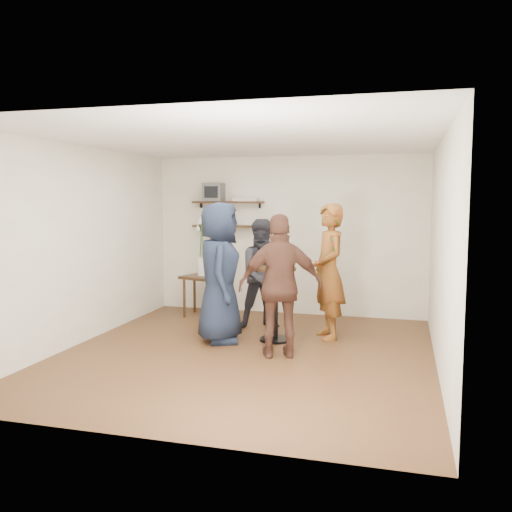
{
  "coord_description": "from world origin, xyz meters",
  "views": [
    {
      "loc": [
        1.84,
        -6.26,
        1.9
      ],
      "look_at": [
        0.02,
        0.4,
        1.17
      ],
      "focal_mm": 38.0,
      "sensor_mm": 36.0,
      "label": 1
    }
  ],
  "objects_px": {
    "side_table": "(202,282)",
    "person_brown": "(281,286)",
    "person_navy": "(220,273)",
    "radio": "(229,222)",
    "person_dark": "(264,274)",
    "crt_monitor": "(214,192)",
    "person_plaid": "(329,271)",
    "dvd_deck": "(246,199)",
    "drinks_table": "(275,294)"
  },
  "relations": [
    {
      "from": "radio",
      "to": "side_table",
      "type": "bearing_deg",
      "value": -126.51
    },
    {
      "from": "side_table",
      "to": "person_dark",
      "type": "bearing_deg",
      "value": -25.2
    },
    {
      "from": "radio",
      "to": "person_navy",
      "type": "xyz_separation_m",
      "value": [
        0.49,
        -1.9,
        -0.59
      ]
    },
    {
      "from": "dvd_deck",
      "to": "person_plaid",
      "type": "height_order",
      "value": "dvd_deck"
    },
    {
      "from": "person_dark",
      "to": "person_navy",
      "type": "distance_m",
      "value": 0.99
    },
    {
      "from": "radio",
      "to": "side_table",
      "type": "xyz_separation_m",
      "value": [
        -0.32,
        -0.44,
        -0.97
      ]
    },
    {
      "from": "drinks_table",
      "to": "person_dark",
      "type": "distance_m",
      "value": 0.76
    },
    {
      "from": "dvd_deck",
      "to": "person_dark",
      "type": "distance_m",
      "value": 1.59
    },
    {
      "from": "side_table",
      "to": "person_dark",
      "type": "distance_m",
      "value": 1.35
    },
    {
      "from": "dvd_deck",
      "to": "person_dark",
      "type": "bearing_deg",
      "value": -60.33
    },
    {
      "from": "side_table",
      "to": "person_brown",
      "type": "relative_size",
      "value": 0.4
    },
    {
      "from": "person_dark",
      "to": "drinks_table",
      "type": "bearing_deg",
      "value": -90.0
    },
    {
      "from": "radio",
      "to": "dvd_deck",
      "type": "bearing_deg",
      "value": 0.0
    },
    {
      "from": "person_plaid",
      "to": "drinks_table",
      "type": "bearing_deg",
      "value": -90.0
    },
    {
      "from": "crt_monitor",
      "to": "person_plaid",
      "type": "height_order",
      "value": "crt_monitor"
    },
    {
      "from": "side_table",
      "to": "person_plaid",
      "type": "distance_m",
      "value": 2.4
    },
    {
      "from": "radio",
      "to": "person_navy",
      "type": "distance_m",
      "value": 2.05
    },
    {
      "from": "crt_monitor",
      "to": "person_navy",
      "type": "distance_m",
      "value": 2.31
    },
    {
      "from": "radio",
      "to": "person_dark",
      "type": "bearing_deg",
      "value": -48.74
    },
    {
      "from": "person_dark",
      "to": "person_brown",
      "type": "bearing_deg",
      "value": -93.78
    },
    {
      "from": "radio",
      "to": "person_brown",
      "type": "height_order",
      "value": "person_brown"
    },
    {
      "from": "side_table",
      "to": "person_navy",
      "type": "bearing_deg",
      "value": -60.92
    },
    {
      "from": "person_plaid",
      "to": "crt_monitor",
      "type": "bearing_deg",
      "value": -148.63
    },
    {
      "from": "crt_monitor",
      "to": "radio",
      "type": "xyz_separation_m",
      "value": [
        0.26,
        0.0,
        -0.5
      ]
    },
    {
      "from": "person_dark",
      "to": "person_brown",
      "type": "xyz_separation_m",
      "value": [
        0.55,
        -1.38,
        0.06
      ]
    },
    {
      "from": "person_navy",
      "to": "person_brown",
      "type": "bearing_deg",
      "value": -134.96
    },
    {
      "from": "crt_monitor",
      "to": "side_table",
      "type": "bearing_deg",
      "value": -98.73
    },
    {
      "from": "radio",
      "to": "person_brown",
      "type": "distance_m",
      "value": 2.85
    },
    {
      "from": "dvd_deck",
      "to": "person_navy",
      "type": "distance_m",
      "value": 2.14
    },
    {
      "from": "side_table",
      "to": "person_dark",
      "type": "height_order",
      "value": "person_dark"
    },
    {
      "from": "radio",
      "to": "person_plaid",
      "type": "xyz_separation_m",
      "value": [
        1.87,
        -1.34,
        -0.6
      ]
    },
    {
      "from": "radio",
      "to": "side_table",
      "type": "relative_size",
      "value": 0.32
    },
    {
      "from": "person_plaid",
      "to": "person_brown",
      "type": "relative_size",
      "value": 1.07
    },
    {
      "from": "radio",
      "to": "person_plaid",
      "type": "distance_m",
      "value": 2.37
    },
    {
      "from": "dvd_deck",
      "to": "radio",
      "type": "height_order",
      "value": "dvd_deck"
    },
    {
      "from": "radio",
      "to": "person_dark",
      "type": "height_order",
      "value": "person_dark"
    },
    {
      "from": "person_plaid",
      "to": "person_navy",
      "type": "distance_m",
      "value": 1.48
    },
    {
      "from": "person_navy",
      "to": "person_plaid",
      "type": "bearing_deg",
      "value": -85.86
    },
    {
      "from": "person_plaid",
      "to": "person_navy",
      "type": "bearing_deg",
      "value": -94.14
    },
    {
      "from": "person_brown",
      "to": "side_table",
      "type": "bearing_deg",
      "value": -66.06
    },
    {
      "from": "radio",
      "to": "person_navy",
      "type": "height_order",
      "value": "person_navy"
    },
    {
      "from": "radio",
      "to": "crt_monitor",
      "type": "bearing_deg",
      "value": 180.0
    },
    {
      "from": "person_plaid",
      "to": "person_dark",
      "type": "height_order",
      "value": "person_plaid"
    },
    {
      "from": "person_navy",
      "to": "person_dark",
      "type": "bearing_deg",
      "value": -41.19
    },
    {
      "from": "crt_monitor",
      "to": "side_table",
      "type": "height_order",
      "value": "crt_monitor"
    },
    {
      "from": "crt_monitor",
      "to": "radio",
      "type": "bearing_deg",
      "value": 0.0
    },
    {
      "from": "radio",
      "to": "person_brown",
      "type": "relative_size",
      "value": 0.13
    },
    {
      "from": "side_table",
      "to": "person_navy",
      "type": "relative_size",
      "value": 0.37
    },
    {
      "from": "side_table",
      "to": "person_brown",
      "type": "xyz_separation_m",
      "value": [
        1.75,
        -1.94,
        0.31
      ]
    },
    {
      "from": "person_dark",
      "to": "person_brown",
      "type": "relative_size",
      "value": 0.93
    }
  ]
}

